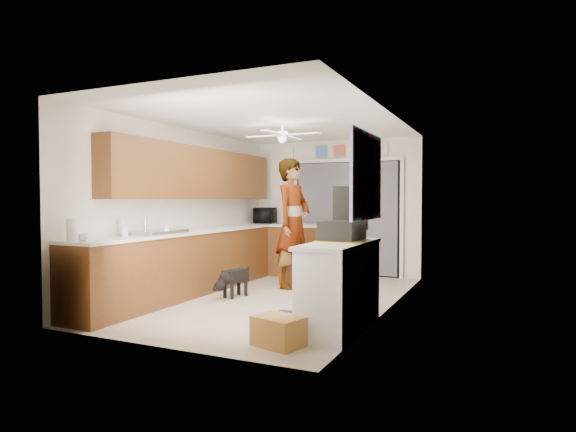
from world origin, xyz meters
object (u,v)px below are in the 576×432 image
(man, at_px, (293,223))
(soap_bottle, at_px, (122,225))
(microwave, at_px, (265,215))
(suitcase, at_px, (342,231))
(paper_towel_roll, at_px, (72,230))
(dog, at_px, (235,281))
(navy_crate, at_px, (294,325))
(cup, at_px, (83,237))
(cardboard_box, at_px, (279,331))

(man, bearing_deg, soap_bottle, 157.90)
(microwave, bearing_deg, suitcase, -156.66)
(soap_bottle, height_order, paper_towel_roll, soap_bottle)
(suitcase, height_order, dog, suitcase)
(suitcase, bearing_deg, microwave, 131.13)
(soap_bottle, bearing_deg, dog, 54.84)
(navy_crate, bearing_deg, man, 114.24)
(paper_towel_roll, bearing_deg, suitcase, 23.68)
(suitcase, bearing_deg, cup, -152.96)
(microwave, distance_m, cup, 4.41)
(paper_towel_roll, xyz_separation_m, dog, (0.87, 2.07, -0.84))
(microwave, bearing_deg, cup, 164.61)
(soap_bottle, height_order, suitcase, soap_bottle)
(soap_bottle, relative_size, cardboard_box, 0.60)
(cardboard_box, distance_m, man, 3.18)
(soap_bottle, xyz_separation_m, paper_towel_roll, (0.03, -0.80, -0.01))
(man, distance_m, dog, 1.38)
(navy_crate, height_order, dog, dog)
(navy_crate, distance_m, dog, 2.13)
(cup, xyz_separation_m, paper_towel_roll, (-0.17, 0.00, 0.08))
(paper_towel_roll, bearing_deg, cardboard_box, 5.98)
(paper_towel_roll, relative_size, navy_crate, 0.66)
(microwave, xyz_separation_m, suitcase, (2.61, -3.20, -0.04))
(paper_towel_roll, bearing_deg, microwave, 88.20)
(microwave, distance_m, man, 1.75)
(soap_bottle, xyz_separation_m, cup, (0.20, -0.80, -0.09))
(soap_bottle, relative_size, paper_towel_roll, 1.10)
(paper_towel_roll, height_order, dog, paper_towel_roll)
(cup, distance_m, paper_towel_roll, 0.19)
(microwave, distance_m, paper_towel_roll, 4.41)
(cup, height_order, suitcase, suitcase)
(paper_towel_roll, bearing_deg, cup, 0.00)
(suitcase, height_order, cardboard_box, suitcase)
(paper_towel_roll, height_order, suitcase, paper_towel_roll)
(cup, bearing_deg, man, 69.88)
(suitcase, xyz_separation_m, dog, (-1.88, 0.86, -0.83))
(cardboard_box, height_order, man, man)
(microwave, height_order, cup, microwave)
(cardboard_box, distance_m, navy_crate, 0.36)
(man, bearing_deg, cup, 167.91)
(cup, bearing_deg, dog, 71.45)
(suitcase, bearing_deg, cardboard_box, -106.66)
(navy_crate, relative_size, man, 0.18)
(microwave, xyz_separation_m, dog, (0.73, -2.34, -0.87))
(cup, height_order, dog, cup)
(cardboard_box, distance_m, dog, 2.39)
(paper_towel_roll, xyz_separation_m, suitcase, (2.75, 1.20, -0.01))
(cup, height_order, cardboard_box, cup)
(paper_towel_roll, distance_m, suitcase, 3.00)
(cardboard_box, height_order, dog, dog)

